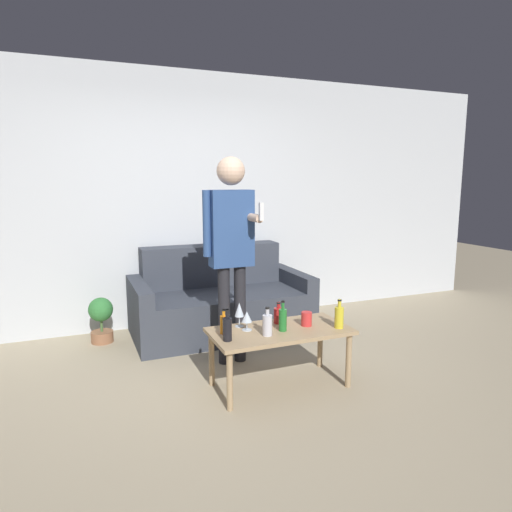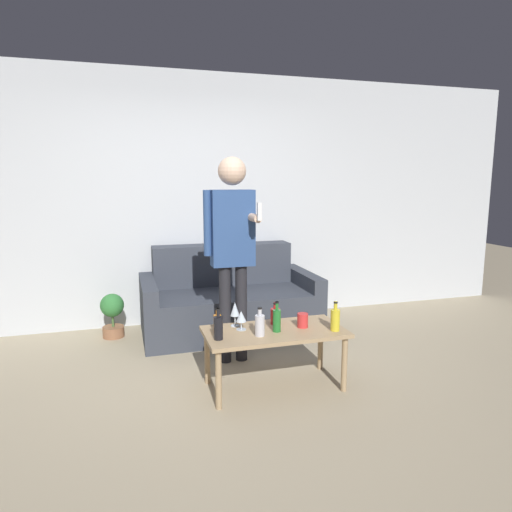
{
  "view_description": "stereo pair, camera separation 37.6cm",
  "coord_description": "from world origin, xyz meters",
  "px_view_note": "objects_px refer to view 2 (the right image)",
  "views": [
    {
      "loc": [
        -1.06,
        -2.91,
        1.58
      ],
      "look_at": [
        0.34,
        0.52,
        0.95
      ],
      "focal_mm": 32.0,
      "sensor_mm": 36.0,
      "label": 1
    },
    {
      "loc": [
        -0.71,
        -3.04,
        1.58
      ],
      "look_at": [
        0.34,
        0.52,
        0.95
      ],
      "focal_mm": 32.0,
      "sensor_mm": 36.0,
      "label": 2
    }
  ],
  "objects_px": {
    "couch": "(228,301)",
    "person_standing_front": "(232,239)",
    "coffee_table": "(275,337)",
    "bottle_orange": "(277,320)"
  },
  "relations": [
    {
      "from": "coffee_table",
      "to": "bottle_orange",
      "type": "height_order",
      "value": "bottle_orange"
    },
    {
      "from": "couch",
      "to": "bottle_orange",
      "type": "distance_m",
      "value": 1.47
    },
    {
      "from": "couch",
      "to": "coffee_table",
      "type": "height_order",
      "value": "couch"
    },
    {
      "from": "bottle_orange",
      "to": "person_standing_front",
      "type": "height_order",
      "value": "person_standing_front"
    },
    {
      "from": "couch",
      "to": "person_standing_front",
      "type": "distance_m",
      "value": 1.13
    },
    {
      "from": "coffee_table",
      "to": "person_standing_front",
      "type": "xyz_separation_m",
      "value": [
        -0.18,
        0.59,
        0.67
      ]
    },
    {
      "from": "couch",
      "to": "coffee_table",
      "type": "xyz_separation_m",
      "value": [
        0.03,
        -1.41,
        0.09
      ]
    },
    {
      "from": "person_standing_front",
      "to": "coffee_table",
      "type": "bearing_deg",
      "value": -72.71
    },
    {
      "from": "couch",
      "to": "person_standing_front",
      "type": "xyz_separation_m",
      "value": [
        -0.15,
        -0.82,
        0.76
      ]
    },
    {
      "from": "couch",
      "to": "person_standing_front",
      "type": "bearing_deg",
      "value": -100.38
    }
  ]
}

